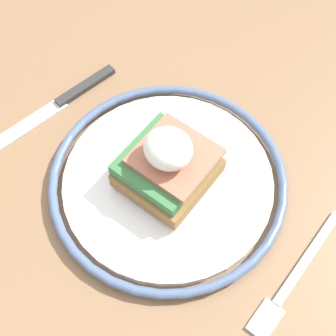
# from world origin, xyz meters

# --- Properties ---
(ground_plane) EXTENTS (6.00, 6.00, 0.00)m
(ground_plane) POSITION_xyz_m (0.00, 0.00, 0.00)
(ground_plane) COLOR #B2ADA3
(dining_table) EXTENTS (0.85, 0.79, 0.75)m
(dining_table) POSITION_xyz_m (0.00, 0.00, 0.62)
(dining_table) COLOR #846042
(dining_table) RESTS_ON ground_plane
(plate) EXTENTS (0.26, 0.26, 0.02)m
(plate) POSITION_xyz_m (-0.02, 0.01, 0.76)
(plate) COLOR white
(plate) RESTS_ON dining_table
(sandwich) EXTENTS (0.09, 0.09, 0.08)m
(sandwich) POSITION_xyz_m (-0.02, 0.01, 0.80)
(sandwich) COLOR olive
(sandwich) RESTS_ON plate
(fork) EXTENTS (0.02, 0.16, 0.00)m
(fork) POSITION_xyz_m (-0.18, 0.02, 0.76)
(fork) COLOR silver
(fork) RESTS_ON dining_table
(knife) EXTENTS (0.05, 0.18, 0.01)m
(knife) POSITION_xyz_m (0.15, -0.01, 0.76)
(knife) COLOR #2D2D2D
(knife) RESTS_ON dining_table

